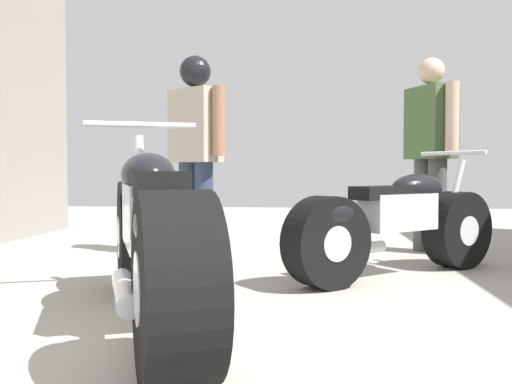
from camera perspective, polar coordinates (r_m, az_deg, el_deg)
The scene contains 5 objects.
ground_plane at distance 3.45m, azimuth 7.37°, elevation -10.43°, with size 15.82×15.82×0.00m, color #A8A399.
motorcycle_maroon_cruiser at distance 2.70m, azimuth -10.55°, elevation -4.70°, with size 1.10×2.18×1.05m.
motorcycle_black_naked at distance 4.01m, azimuth 14.08°, elevation -3.29°, with size 1.63×1.38×0.90m.
mechanic_in_blue at distance 5.33m, azimuth 17.56°, elevation 4.85°, with size 0.43×0.70×1.78m.
mechanic_with_helmet at distance 4.86m, azimuth -6.26°, elevation 5.68°, with size 0.62×0.49×1.75m.
Camera 1 is at (-0.13, -0.06, 0.75)m, focal length 38.75 mm.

